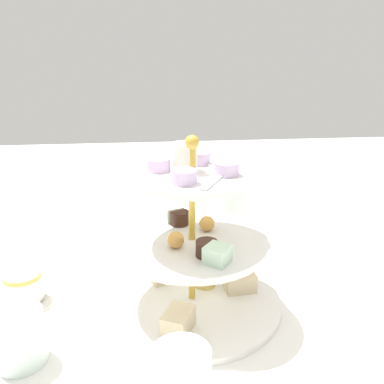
{
  "coord_description": "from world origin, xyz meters",
  "views": [
    {
      "loc": [
        -0.54,
        0.06,
        0.37
      ],
      "look_at": [
        0.0,
        0.0,
        0.18
      ],
      "focal_mm": 37.62,
      "sensor_mm": 36.0,
      "label": 1
    }
  ],
  "objects_px": {
    "water_glass_tall_right": "(233,209)",
    "teacup_with_saucer": "(24,288)",
    "tiered_serving_stand": "(192,253)",
    "water_glass_short_left": "(19,337)",
    "butter_knife_right": "(94,240)"
  },
  "relations": [
    {
      "from": "water_glass_tall_right",
      "to": "teacup_with_saucer",
      "type": "height_order",
      "value": "water_glass_tall_right"
    },
    {
      "from": "tiered_serving_stand",
      "to": "teacup_with_saucer",
      "type": "distance_m",
      "value": 0.27
    },
    {
      "from": "water_glass_tall_right",
      "to": "water_glass_short_left",
      "type": "relative_size",
      "value": 1.8
    },
    {
      "from": "tiered_serving_stand",
      "to": "water_glass_short_left",
      "type": "distance_m",
      "value": 0.26
    },
    {
      "from": "tiered_serving_stand",
      "to": "teacup_with_saucer",
      "type": "height_order",
      "value": "tiered_serving_stand"
    },
    {
      "from": "tiered_serving_stand",
      "to": "teacup_with_saucer",
      "type": "bearing_deg",
      "value": 83.03
    },
    {
      "from": "teacup_with_saucer",
      "to": "water_glass_tall_right",
      "type": "bearing_deg",
      "value": -62.54
    },
    {
      "from": "water_glass_short_left",
      "to": "teacup_with_saucer",
      "type": "xyz_separation_m",
      "value": [
        0.13,
        0.03,
        -0.01
      ]
    },
    {
      "from": "water_glass_tall_right",
      "to": "water_glass_short_left",
      "type": "xyz_separation_m",
      "value": [
        -0.33,
        0.34,
        -0.03
      ]
    },
    {
      "from": "tiered_serving_stand",
      "to": "water_glass_short_left",
      "type": "xyz_separation_m",
      "value": [
        -0.1,
        0.23,
        -0.05
      ]
    },
    {
      "from": "water_glass_tall_right",
      "to": "butter_knife_right",
      "type": "relative_size",
      "value": 0.76
    },
    {
      "from": "water_glass_short_left",
      "to": "teacup_with_saucer",
      "type": "distance_m",
      "value": 0.14
    },
    {
      "from": "tiered_serving_stand",
      "to": "water_glass_tall_right",
      "type": "bearing_deg",
      "value": -26.03
    },
    {
      "from": "teacup_with_saucer",
      "to": "butter_knife_right",
      "type": "relative_size",
      "value": 0.53
    },
    {
      "from": "tiered_serving_stand",
      "to": "water_glass_tall_right",
      "type": "height_order",
      "value": "tiered_serving_stand"
    }
  ]
}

